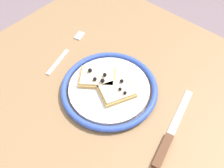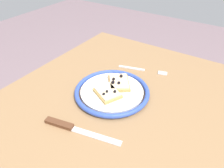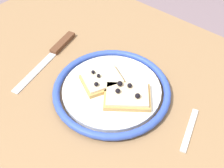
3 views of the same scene
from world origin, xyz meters
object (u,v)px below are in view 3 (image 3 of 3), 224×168
(dining_table, at_px, (94,119))
(plate, at_px, (112,90))
(pizza_slice_near, at_px, (102,80))
(knife, at_px, (56,50))
(fork, at_px, (184,149))
(pizza_slice_far, at_px, (127,96))

(dining_table, xyz_separation_m, plate, (-0.04, -0.03, 0.11))
(pizza_slice_near, bearing_deg, knife, -5.46)
(knife, height_order, fork, knife)
(plate, xyz_separation_m, pizza_slice_near, (0.03, -0.00, 0.01))
(pizza_slice_near, height_order, pizza_slice_far, pizza_slice_far)
(knife, relative_size, fork, 1.21)
(knife, bearing_deg, pizza_slice_far, 175.85)
(plate, relative_size, knife, 1.11)
(fork, bearing_deg, pizza_slice_near, -5.90)
(pizza_slice_far, relative_size, fork, 0.62)
(dining_table, distance_m, plate, 0.12)
(dining_table, bearing_deg, knife, -14.44)
(dining_table, xyz_separation_m, pizza_slice_far, (-0.08, -0.03, 0.13))
(fork, bearing_deg, knife, -5.71)
(dining_table, relative_size, fork, 4.75)
(dining_table, relative_size, pizza_slice_far, 7.63)
(plate, bearing_deg, knife, -4.81)
(dining_table, relative_size, knife, 3.94)
(pizza_slice_far, distance_m, fork, 0.16)
(plate, distance_m, knife, 0.20)
(dining_table, relative_size, pizza_slice_near, 8.54)
(pizza_slice_near, relative_size, pizza_slice_far, 0.89)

